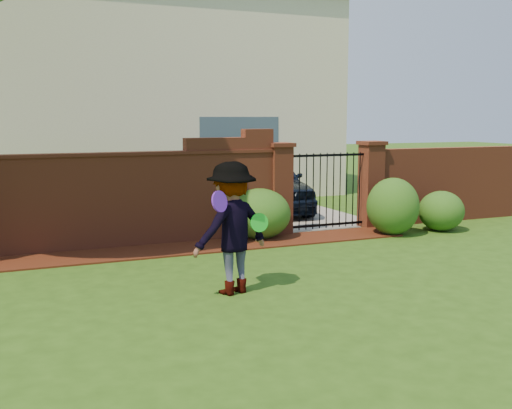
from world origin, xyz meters
name	(u,v)px	position (x,y,z in m)	size (l,w,h in m)	color
ground	(243,301)	(0.00, 0.00, -0.01)	(80.00, 80.00, 0.01)	#264711
mulch_bed	(123,254)	(-0.95, 3.34, 0.01)	(11.10, 1.08, 0.03)	#351309
brick_wall	(54,201)	(-2.01, 4.00, 0.93)	(8.70, 0.31, 2.16)	maroon
brick_wall_return	(444,184)	(6.60, 4.00, 0.85)	(4.00, 0.25, 1.70)	maroon
pillar_left	(280,188)	(2.40, 4.00, 0.96)	(0.50, 0.50, 1.88)	maroon
pillar_right	(371,184)	(4.60, 4.00, 0.96)	(0.50, 0.50, 1.88)	maroon
iron_gate	(327,191)	(3.50, 4.00, 0.85)	(1.78, 0.03, 1.60)	black
driveway	(254,205)	(3.50, 8.00, 0.01)	(3.20, 8.00, 0.01)	gray
house	(129,92)	(1.00, 12.00, 3.16)	(12.40, 6.40, 6.30)	beige
car	(268,184)	(3.39, 6.83, 0.72)	(1.71, 4.24, 1.44)	black
shrub_left	(260,214)	(1.84, 3.72, 0.50)	(1.22, 1.22, 1.00)	#1A4B16
shrub_middle	(393,206)	(4.50, 3.03, 0.59)	(1.07, 1.07, 1.18)	#1A4B16
shrub_right	(441,211)	(5.72, 3.01, 0.42)	(0.96, 0.96, 0.85)	#1A4B16
man	(233,228)	(-0.01, 0.36, 0.90)	(1.17, 0.67, 1.81)	gray
frisbee_purple	(220,201)	(-0.29, 0.10, 1.32)	(0.28, 0.28, 0.03)	#5C1DB9
frisbee_green	(259,223)	(0.33, 0.25, 0.98)	(0.26, 0.26, 0.02)	green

